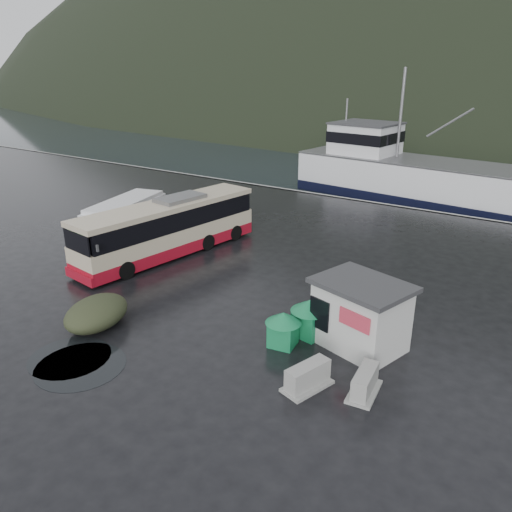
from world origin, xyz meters
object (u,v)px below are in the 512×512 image
Objects in this scene: waste_bin_right at (309,335)px; jersey_barrier_a at (307,387)px; coach_bus at (171,254)px; waste_bin_left at (283,345)px; dome_tent at (98,326)px; white_van at (129,241)px; ticket_kiosk at (358,345)px; fishing_trawler at (429,185)px; jersey_barrier_b at (364,393)px.

jersey_barrier_a is (1.53, -2.97, 0.00)m from waste_bin_right.
waste_bin_left is at bearing -17.86° from coach_bus.
dome_tent is (3.17, -7.52, 0.00)m from coach_bus.
waste_bin_right is at bearing 117.22° from jersey_barrier_a.
white_van is 3.99× the size of waste_bin_right.
ticket_kiosk is 3.32m from jersey_barrier_a.
coach_bus is 8.16m from dome_tent.
coach_bus is at bearing -18.19° from white_van.
jersey_barrier_a is at bearing -80.12° from ticket_kiosk.
white_van is at bearing 156.62° from jersey_barrier_a.
waste_bin_left is (13.49, -4.90, 0.00)m from white_van.
white_van is 26.49m from fishing_trawler.
waste_bin_left is 0.84× the size of jersey_barrier_b.
fishing_trawler reaches higher than waste_bin_right.
white_van is 0.22× the size of fishing_trawler.
ticket_kiosk is at bearing 10.11° from waste_bin_right.
white_van is 3.54× the size of jersey_barrier_a.
fishing_trawler is at bearing 52.54° from white_van.
dome_tent is at bearing -63.46° from white_van.
waste_bin_left is at bearing -131.39° from ticket_kiosk.
waste_bin_right is (0.46, 1.18, 0.00)m from waste_bin_left.
ticket_kiosk is 2.86m from jersey_barrier_b.
white_van is at bearing -107.34° from fishing_trawler.
white_van is 14.36m from waste_bin_left.
jersey_barrier_a is at bearing -155.31° from jersey_barrier_b.
coach_bus is 3.75× the size of dome_tent.
waste_bin_right is 0.05× the size of fishing_trawler.
dome_tent is (-6.78, -2.86, 0.00)m from waste_bin_left.
ticket_kiosk is at bearing 84.37° from jersey_barrier_a.
dome_tent reaches higher than jersey_barrier_b.
jersey_barrier_b is 0.06× the size of fishing_trawler.
waste_bin_right is 3.85m from jersey_barrier_b.
ticket_kiosk is at bearing -73.20° from fishing_trawler.
jersey_barrier_b is (3.60, -1.05, 0.00)m from waste_bin_left.
jersey_barrier_b is at bearing -15.61° from coach_bus.
waste_bin_right is at bearing -29.25° from white_van.
coach_bus is 25.54m from fishing_trawler.
coach_bus reaches higher than waste_bin_right.
jersey_barrier_a is at bearing -21.15° from coach_bus.
white_van is 18.10m from jersey_barrier_b.
waste_bin_left is at bearing 137.98° from jersey_barrier_a.
waste_bin_right is 0.46× the size of ticket_kiosk.
white_van is 16.17m from ticket_kiosk.
waste_bin_right is at bearing -154.37° from ticket_kiosk.
waste_bin_left is 29.42m from fishing_trawler.
white_van is at bearing 165.06° from waste_bin_right.
coach_bus reaches higher than ticket_kiosk.
jersey_barrier_a is 31.46m from fishing_trawler.
ticket_kiosk is at bearing 33.10° from waste_bin_left.
dome_tent is 10.09m from ticket_kiosk.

